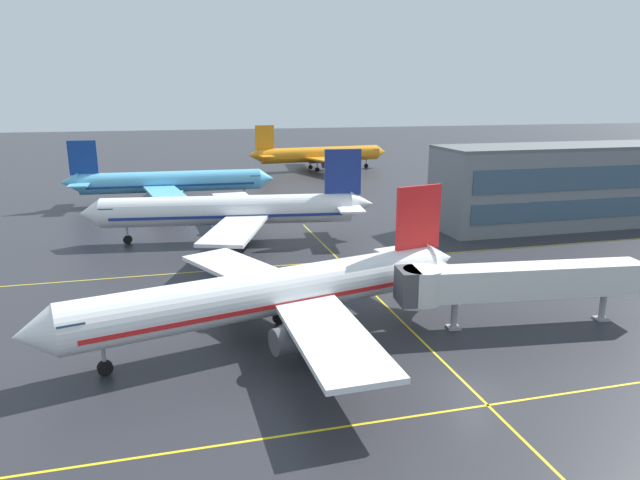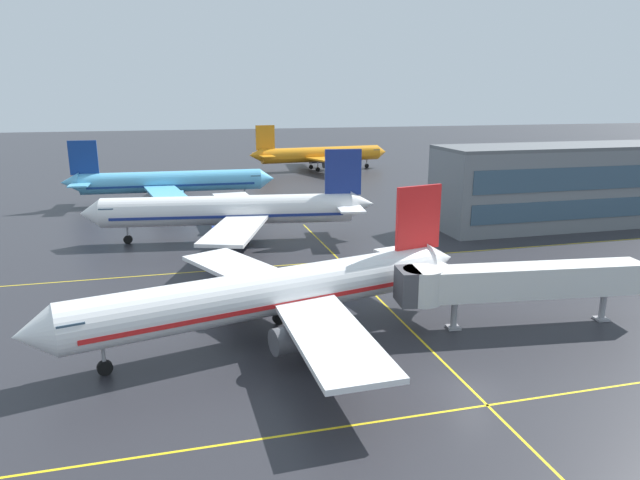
{
  "view_description": "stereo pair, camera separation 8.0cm",
  "coord_description": "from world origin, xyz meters",
  "px_view_note": "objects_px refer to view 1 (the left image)",
  "views": [
    {
      "loc": [
        -19.0,
        -31.31,
        19.86
      ],
      "look_at": [
        -5.42,
        21.1,
        5.77
      ],
      "focal_mm": 31.68,
      "sensor_mm": 36.0,
      "label": 1
    },
    {
      "loc": [
        -18.92,
        -31.33,
        19.86
      ],
      "look_at": [
        -5.42,
        21.1,
        5.77
      ],
      "focal_mm": 31.68,
      "sensor_mm": 36.0,
      "label": 2
    }
  ],
  "objects_px": {
    "airliner_far_left_stand": "(319,155)",
    "jet_bridge": "(505,282)",
    "airliner_front_gate": "(275,293)",
    "airliner_third_row": "(170,182)",
    "airliner_second_row": "(233,211)"
  },
  "relations": [
    {
      "from": "airliner_second_row",
      "to": "airliner_third_row",
      "type": "distance_m",
      "value": 31.35
    },
    {
      "from": "airliner_front_gate",
      "to": "airliner_third_row",
      "type": "distance_m",
      "value": 64.14
    },
    {
      "from": "airliner_front_gate",
      "to": "airliner_third_row",
      "type": "bearing_deg",
      "value": 97.48
    },
    {
      "from": "airliner_front_gate",
      "to": "jet_bridge",
      "type": "xyz_separation_m",
      "value": [
        19.78,
        -2.43,
        0.04
      ]
    },
    {
      "from": "airliner_front_gate",
      "to": "airliner_second_row",
      "type": "bearing_deg",
      "value": 89.86
    },
    {
      "from": "airliner_second_row",
      "to": "airliner_third_row",
      "type": "relative_size",
      "value": 1.05
    },
    {
      "from": "airliner_front_gate",
      "to": "jet_bridge",
      "type": "distance_m",
      "value": 19.93
    },
    {
      "from": "airliner_third_row",
      "to": "airliner_second_row",
      "type": "bearing_deg",
      "value": -74.41
    },
    {
      "from": "airliner_front_gate",
      "to": "airliner_far_left_stand",
      "type": "bearing_deg",
      "value": 73.62
    },
    {
      "from": "airliner_front_gate",
      "to": "jet_bridge",
      "type": "bearing_deg",
      "value": -6.99
    },
    {
      "from": "airliner_front_gate",
      "to": "airliner_second_row",
      "type": "height_order",
      "value": "airliner_second_row"
    },
    {
      "from": "airliner_far_left_stand",
      "to": "jet_bridge",
      "type": "relative_size",
      "value": 1.75
    },
    {
      "from": "airliner_second_row",
      "to": "jet_bridge",
      "type": "distance_m",
      "value": 40.89
    },
    {
      "from": "airliner_second_row",
      "to": "jet_bridge",
      "type": "bearing_deg",
      "value": -61.19
    },
    {
      "from": "airliner_front_gate",
      "to": "airliner_second_row",
      "type": "xyz_separation_m",
      "value": [
        0.08,
        33.41,
        0.23
      ]
    }
  ]
}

